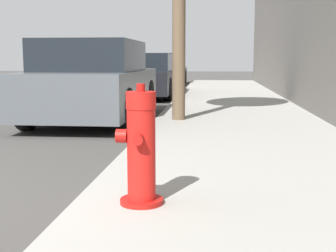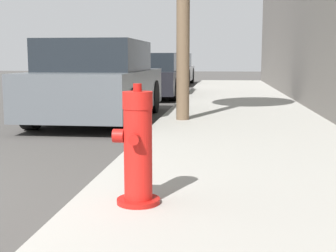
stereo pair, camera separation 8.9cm
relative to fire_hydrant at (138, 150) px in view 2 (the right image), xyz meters
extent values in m
cube|color=#99968E|center=(0.93, -0.36, -0.45)|extent=(2.88, 40.00, 0.11)
cylinder|color=#A91511|center=(0.00, 0.00, -0.38)|extent=(0.31, 0.31, 0.04)
cylinder|color=red|center=(0.00, 0.00, -0.03)|extent=(0.20, 0.20, 0.65)
cylinder|color=red|center=(0.00, 0.00, 0.35)|extent=(0.21, 0.21, 0.12)
cylinder|color=#A91511|center=(0.00, 0.00, 0.44)|extent=(0.06, 0.06, 0.06)
cylinder|color=#A91511|center=(0.00, -0.13, 0.10)|extent=(0.07, 0.06, 0.07)
cylinder|color=#A91511|center=(0.00, 0.13, 0.10)|extent=(0.07, 0.06, 0.07)
cylinder|color=#A91511|center=(-0.14, 0.00, 0.10)|extent=(0.08, 0.10, 0.10)
cube|color=#4C5156|center=(-1.70, 5.31, 0.05)|extent=(1.77, 4.16, 0.74)
cube|color=black|center=(-1.70, 5.14, 0.69)|extent=(1.63, 2.29, 0.55)
cylinder|color=black|center=(-2.50, 6.60, -0.16)|extent=(0.20, 0.70, 0.70)
cylinder|color=black|center=(-0.90, 6.60, -0.16)|extent=(0.20, 0.70, 0.70)
cylinder|color=black|center=(-2.50, 4.02, -0.16)|extent=(0.20, 0.70, 0.70)
cylinder|color=black|center=(-0.90, 4.02, -0.16)|extent=(0.20, 0.70, 0.70)
cube|color=black|center=(-1.57, 10.82, -0.02)|extent=(1.80, 4.36, 0.62)
cube|color=black|center=(-1.57, 10.65, 0.54)|extent=(1.65, 2.40, 0.50)
cylinder|color=black|center=(-2.39, 12.17, -0.19)|extent=(0.20, 0.64, 0.64)
cylinder|color=black|center=(-0.75, 12.17, -0.19)|extent=(0.20, 0.64, 0.64)
cylinder|color=black|center=(-2.39, 9.47, -0.19)|extent=(0.20, 0.64, 0.64)
cylinder|color=black|center=(-0.75, 9.47, -0.19)|extent=(0.20, 0.64, 0.64)
cube|color=#B7B7BC|center=(-1.72, 17.53, -0.01)|extent=(1.79, 4.31, 0.61)
cube|color=black|center=(-1.72, 17.36, 0.59)|extent=(1.65, 2.37, 0.58)
cylinder|color=black|center=(-2.54, 18.87, -0.15)|extent=(0.20, 0.71, 0.71)
cylinder|color=black|center=(-0.91, 18.87, -0.15)|extent=(0.20, 0.71, 0.71)
cylinder|color=black|center=(-2.54, 16.20, -0.15)|extent=(0.20, 0.71, 0.71)
cylinder|color=black|center=(-0.91, 16.20, -0.15)|extent=(0.20, 0.71, 0.71)
cylinder|color=brown|center=(-0.09, 4.72, 1.31)|extent=(0.22, 0.22, 3.40)
camera|label=1|loc=(0.51, -3.22, 0.64)|focal=50.00mm
camera|label=2|loc=(0.60, -3.21, 0.64)|focal=50.00mm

